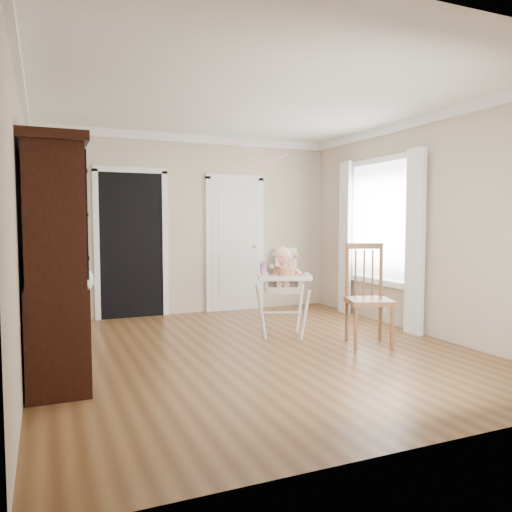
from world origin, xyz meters
name	(u,v)px	position (x,y,z in m)	size (l,w,h in m)	color
floor	(256,352)	(0.00, 0.00, 0.00)	(5.00, 5.00, 0.00)	brown
ceiling	(256,97)	(0.00, 0.00, 2.70)	(5.00, 5.00, 0.00)	white
wall_back	(191,225)	(0.00, 2.50, 1.35)	(4.50, 4.50, 0.00)	beige
wall_left	(21,227)	(-2.25, 0.00, 1.35)	(5.00, 5.00, 0.00)	beige
wall_right	(423,226)	(2.25, 0.00, 1.35)	(5.00, 5.00, 0.00)	beige
crown_molding	(256,102)	(0.00, 0.00, 2.64)	(4.50, 5.00, 0.12)	white
doorway	(132,242)	(-0.90, 2.48, 1.11)	(1.06, 0.05, 2.22)	black
closet_door	(235,245)	(0.70, 2.48, 1.02)	(0.96, 0.09, 2.13)	white
window_right	(378,230)	(2.18, 0.80, 1.29)	(0.13, 1.84, 2.30)	white
high_chair	(282,281)	(0.59, 0.57, 0.67)	(0.84, 0.94, 1.09)	white
baby	(282,267)	(0.60, 0.59, 0.84)	(0.31, 0.31, 0.51)	beige
cake	(287,272)	(0.52, 0.28, 0.81)	(0.24, 0.24, 0.11)	silver
sippy_cup	(263,269)	(0.32, 0.51, 0.84)	(0.08, 0.08, 0.19)	#CF7EB0
china_cabinet	(55,263)	(-1.99, -0.24, 1.05)	(0.55, 1.24, 2.09)	black
dining_chair	(368,298)	(1.30, -0.21, 0.54)	(0.60, 0.60, 1.15)	brown
streamer	(245,146)	(0.28, 0.97, 2.33)	(0.03, 0.50, 0.02)	#FE93C9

